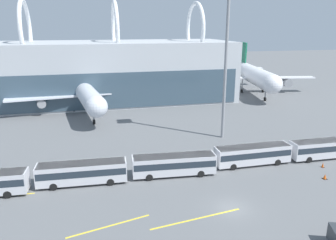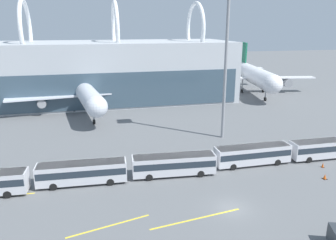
# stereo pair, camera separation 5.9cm
# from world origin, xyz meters

# --- Properties ---
(ground_plane) EXTENTS (440.00, 440.00, 0.00)m
(ground_plane) POSITION_xyz_m (0.00, 0.00, 0.00)
(ground_plane) COLOR slate
(airliner_at_gate_far) EXTENTS (37.05, 36.77, 14.48)m
(airliner_at_gate_far) POSITION_xyz_m (-16.84, 50.77, 5.09)
(airliner_at_gate_far) COLOR silver
(airliner_at_gate_far) RESTS_ON ground_plane
(airliner_parked_remote) EXTENTS (39.20, 36.71, 15.23)m
(airliner_parked_remote) POSITION_xyz_m (35.33, 62.22, 5.67)
(airliner_parked_remote) COLOR white
(airliner_parked_remote) RESTS_ON ground_plane
(shuttle_bus_1) EXTENTS (12.11, 3.28, 3.08)m
(shuttle_bus_1) POSITION_xyz_m (-17.33, 10.68, 1.82)
(shuttle_bus_1) COLOR silver
(shuttle_bus_1) RESTS_ON ground_plane
(shuttle_bus_2) EXTENTS (12.16, 3.58, 3.08)m
(shuttle_bus_2) POSITION_xyz_m (-4.49, 10.33, 1.82)
(shuttle_bus_2) COLOR silver
(shuttle_bus_2) RESTS_ON ground_plane
(shuttle_bus_3) EXTENTS (12.00, 2.75, 3.08)m
(shuttle_bus_3) POSITION_xyz_m (8.36, 11.12, 1.82)
(shuttle_bus_3) COLOR silver
(shuttle_bus_3) RESTS_ON ground_plane
(shuttle_bus_4) EXTENTS (12.05, 2.93, 3.08)m
(shuttle_bus_4) POSITION_xyz_m (21.20, 10.77, 1.82)
(shuttle_bus_4) COLOR silver
(shuttle_bus_4) RESTS_ON ground_plane
(floodlight_mast) EXTENTS (2.92, 2.92, 29.64)m
(floodlight_mast) POSITION_xyz_m (8.88, 24.34, 20.33)
(floodlight_mast) COLOR gray
(floodlight_mast) RESTS_ON ground_plane
(lane_stripe_0) EXTENTS (7.12, 0.59, 0.01)m
(lane_stripe_0) POSITION_xyz_m (-26.99, 9.59, 0.00)
(lane_stripe_0) COLOR yellow
(lane_stripe_0) RESTS_ON ground_plane
(lane_stripe_1) EXTENTS (7.46, 3.23, 0.01)m
(lane_stripe_1) POSITION_xyz_m (-18.67, 13.87, 0.00)
(lane_stripe_1) COLOR yellow
(lane_stripe_1) RESTS_ON ground_plane
(lane_stripe_3) EXTENTS (11.10, 1.82, 0.01)m
(lane_stripe_3) POSITION_xyz_m (-4.79, -1.11, 0.00)
(lane_stripe_3) COLOR yellow
(lane_stripe_3) RESTS_ON ground_plane
(lane_stripe_5) EXTENTS (9.17, 2.44, 0.01)m
(lane_stripe_5) POSITION_xyz_m (-14.46, -0.19, 0.00)
(lane_stripe_5) COLOR yellow
(lane_stripe_5) RESTS_ON ground_plane
(traffic_cone_0) EXTENTS (0.46, 0.46, 0.80)m
(traffic_cone_0) POSITION_xyz_m (18.45, 7.62, 0.39)
(traffic_cone_0) COLOR black
(traffic_cone_0) RESTS_ON ground_plane
(traffic_cone_1) EXTENTS (0.62, 0.62, 0.73)m
(traffic_cone_1) POSITION_xyz_m (16.06, 4.12, 0.36)
(traffic_cone_1) COLOR black
(traffic_cone_1) RESTS_ON ground_plane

